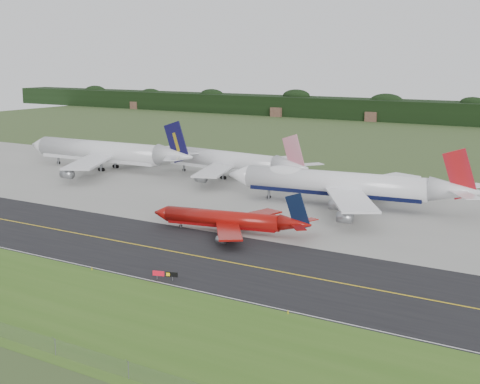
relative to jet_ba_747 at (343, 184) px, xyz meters
name	(u,v)px	position (x,y,z in m)	size (l,w,h in m)	color
ground	(173,244)	(-14.90, -50.17, -5.53)	(600.00, 600.00, 0.00)	#3B5326
grass_verge	(37,297)	(-14.90, -85.17, -5.53)	(400.00, 30.00, 0.01)	#38601C
taxiway	(161,249)	(-14.90, -54.17, -5.52)	(400.00, 32.00, 0.02)	black
apron	(291,199)	(-14.90, 0.83, -5.52)	(400.00, 78.00, 0.01)	gray
taxiway_centreline	(161,249)	(-14.90, -54.17, -5.50)	(400.00, 0.40, 0.00)	gold
taxiway_edge_line	(106,270)	(-14.90, -69.67, -5.50)	(400.00, 0.25, 0.00)	silver
jet_ba_747	(343,184)	(0.00, 0.00, 0.00)	(64.65, 53.18, 16.25)	white
jet_red_737	(231,220)	(-10.24, -36.17, -2.85)	(35.73, 28.74, 9.68)	maroon
jet_navy_gold	(108,152)	(-87.71, 10.17, 0.20)	(67.50, 58.85, 17.44)	silver
jet_star_tail	(229,162)	(-45.51, 18.43, -0.46)	(57.64, 47.97, 15.19)	silver
taxiway_sign	(165,274)	(-2.96, -68.14, -4.49)	(4.25, 1.48, 1.47)	slate
edge_marker_center	(92,269)	(-17.21, -70.67, -5.28)	(0.16, 0.16, 0.50)	yellow
edge_marker_right	(288,312)	(21.58, -70.67, -5.28)	(0.16, 0.16, 0.50)	yellow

